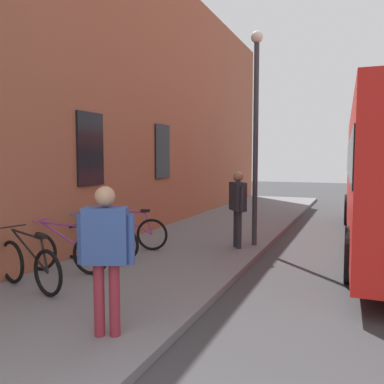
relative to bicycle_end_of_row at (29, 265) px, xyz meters
name	(u,v)px	position (x,y,z in m)	size (l,w,h in m)	color
ground	(301,273)	(3.05, -3.80, -0.51)	(60.00, 60.00, 0.00)	#38383A
sidewalk_pavement	(204,239)	(5.05, -1.05, -0.45)	(24.00, 3.50, 0.12)	slate
station_facade	(152,100)	(6.04, 1.00, 3.43)	(22.00, 0.65, 7.89)	#9E563D
bicycle_end_of_row	(29,265)	(0.00, 0.00, 0.00)	(0.62, 1.72, 0.97)	black
bicycle_far_end	(65,252)	(0.98, 0.11, 0.00)	(0.48, 1.76, 0.97)	black
bicycle_beside_lamp	(99,242)	(1.93, 0.07, 0.00)	(0.48, 1.76, 0.97)	black
bicycle_nearest_sign	(130,233)	(3.03, 0.00, 0.00)	(0.59, 1.73, 0.97)	black
pedestrian_by_facade	(238,201)	(4.17, -2.21, 0.70)	(0.56, 0.51, 1.78)	#26262D
pedestrian_near_bus	(106,245)	(-0.93, -2.10, 0.69)	(0.43, 0.62, 1.76)	maroon
street_lamp	(256,120)	(4.62, -2.50, 2.59)	(0.28, 0.28, 5.01)	#333338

